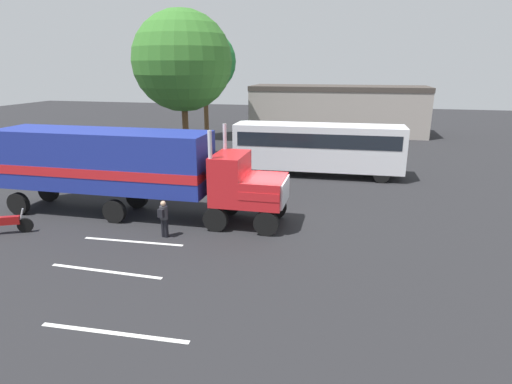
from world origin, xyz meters
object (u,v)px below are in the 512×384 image
at_px(semi_truck, 125,165).
at_px(person_bystander, 164,217).
at_px(tree_center, 182,61).
at_px(parked_car, 78,156).
at_px(parked_bus, 318,145).
at_px(tree_left, 205,62).
at_px(motorcycle, 7,223).

bearing_deg(semi_truck, person_bystander, -36.80).
distance_m(semi_truck, tree_center, 12.24).
bearing_deg(parked_car, parked_bus, 5.21).
distance_m(person_bystander, tree_left, 26.39).
bearing_deg(parked_bus, tree_left, 135.03).
relative_size(person_bystander, parked_car, 0.34).
relative_size(motorcycle, tree_left, 0.19).
distance_m(person_bystander, parked_car, 16.04).
height_order(person_bystander, tree_center, tree_center).
bearing_deg(person_bystander, parked_bus, 66.82).
bearing_deg(motorcycle, parked_bus, 48.23).
bearing_deg(person_bystander, tree_center, 108.57).
distance_m(person_bystander, tree_center, 15.50).
relative_size(semi_truck, parked_car, 3.00).
xyz_separation_m(motorcycle, tree_left, (-0.13, 25.85, 6.98)).
distance_m(semi_truck, tree_left, 23.27).
xyz_separation_m(person_bystander, parked_bus, (5.28, 12.33, 1.17)).
relative_size(parked_car, tree_center, 0.44).
distance_m(motorcycle, tree_center, 16.33).
bearing_deg(person_bystander, motorcycle, -169.56).
relative_size(person_bystander, tree_left, 0.16).
xyz_separation_m(parked_bus, parked_car, (-17.17, -1.57, -1.26)).
distance_m(parked_bus, parked_car, 17.28).
height_order(parked_bus, motorcycle, parked_bus).
xyz_separation_m(semi_truck, parked_car, (-8.93, 8.55, -1.72)).
height_order(semi_truck, parked_bus, semi_truck).
bearing_deg(parked_bus, motorcycle, -131.77).
xyz_separation_m(semi_truck, parked_bus, (8.23, 10.12, -0.46)).
bearing_deg(tree_center, parked_car, -160.84).
relative_size(parked_bus, parked_car, 2.34).
distance_m(tree_left, tree_center, 11.53).
distance_m(semi_truck, motorcycle, 5.61).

